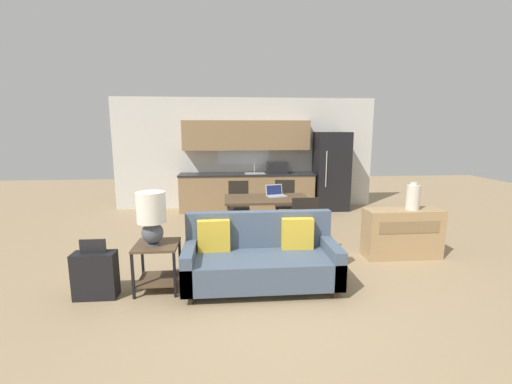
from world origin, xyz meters
The scene contains 15 objects.
ground_plane centered at (0.00, 0.00, 0.00)m, with size 20.00×20.00×0.00m, color #9E8460.
wall_back centered at (0.00, 4.63, 1.35)m, with size 6.40×0.07×2.70m.
kitchen_counter centered at (0.01, 4.33, 0.84)m, with size 3.23×0.65×2.15m.
refrigerator centered at (2.05, 4.23, 0.94)m, with size 0.78×0.74×1.88m.
dining_table centered at (0.20, 1.96, 0.69)m, with size 1.46×0.85×0.76m.
couch centered at (-0.09, 0.15, 0.35)m, with size 1.87×0.80×0.90m.
side_table centered at (-1.34, 0.16, 0.39)m, with size 0.51×0.51×0.58m.
table_lamp centered at (-1.38, 0.14, 0.94)m, with size 0.34×0.34×0.64m.
credenza centered at (2.17, 0.96, 0.37)m, with size 1.15×0.40×0.75m.
vase centered at (2.30, 0.95, 0.94)m, with size 0.20×0.20×0.41m.
dining_chair_far_right centered at (0.68, 2.77, 0.52)m, with size 0.45×0.45×0.94m.
dining_chair_far_left centered at (-0.26, 2.73, 0.52)m, with size 0.44×0.44×0.94m.
dining_chair_near_right centered at (0.67, 1.16, 0.52)m, with size 0.42×0.42×0.94m.
laptop centered at (0.38, 2.12, 0.81)m, with size 0.38×0.33×0.20m.
suitcase centered at (-2.02, 0.00, 0.28)m, with size 0.48×0.22×0.71m.
Camera 1 is at (-0.49, -3.86, 1.93)m, focal length 24.00 mm.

